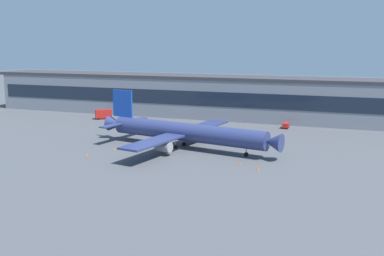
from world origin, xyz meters
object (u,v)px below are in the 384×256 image
(stair_truck, at_px, (104,114))
(airliner, at_px, (184,132))
(traffic_cone_0, at_px, (258,169))
(traffic_cone_1, at_px, (114,149))
(traffic_cone_3, at_px, (87,154))
(follow_me_car, at_px, (286,125))
(traffic_cone_2, at_px, (240,163))

(stair_truck, bearing_deg, airliner, -37.19)
(traffic_cone_0, distance_m, traffic_cone_1, 41.59)
(stair_truck, relative_size, traffic_cone_3, 8.52)
(airliner, height_order, traffic_cone_0, airliner)
(traffic_cone_0, height_order, traffic_cone_1, traffic_cone_0)
(stair_truck, xyz_separation_m, traffic_cone_1, (29.16, -43.64, -1.67))
(follow_me_car, relative_size, traffic_cone_3, 6.14)
(traffic_cone_1, xyz_separation_m, traffic_cone_3, (-3.17, -8.33, 0.05))
(traffic_cone_0, height_order, traffic_cone_2, traffic_cone_0)
(follow_me_car, distance_m, traffic_cone_3, 70.34)
(airliner, distance_m, follow_me_car, 45.26)
(traffic_cone_3, bearing_deg, stair_truck, 116.57)
(traffic_cone_1, height_order, traffic_cone_2, traffic_cone_1)
(traffic_cone_0, height_order, traffic_cone_3, traffic_cone_0)
(follow_me_car, bearing_deg, stair_truck, -176.29)
(stair_truck, height_order, traffic_cone_1, stair_truck)
(traffic_cone_0, relative_size, traffic_cone_3, 1.03)
(traffic_cone_1, distance_m, traffic_cone_2, 35.95)
(traffic_cone_0, bearing_deg, traffic_cone_1, 170.62)
(airliner, distance_m, traffic_cone_1, 19.61)
(airliner, height_order, stair_truck, airliner)
(follow_me_car, bearing_deg, traffic_cone_1, -128.98)
(traffic_cone_1, bearing_deg, follow_me_car, 51.02)
(traffic_cone_0, distance_m, traffic_cone_3, 44.24)
(stair_truck, distance_m, traffic_cone_3, 58.13)
(follow_me_car, bearing_deg, traffic_cone_2, -93.42)
(stair_truck, height_order, traffic_cone_0, stair_truck)
(follow_me_car, bearing_deg, traffic_cone_3, -126.72)
(traffic_cone_2, bearing_deg, traffic_cone_1, 175.30)
(airliner, bearing_deg, traffic_cone_2, -31.50)
(traffic_cone_1, bearing_deg, traffic_cone_2, -4.70)
(follow_me_car, xyz_separation_m, traffic_cone_1, (-38.88, -48.05, -0.78))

